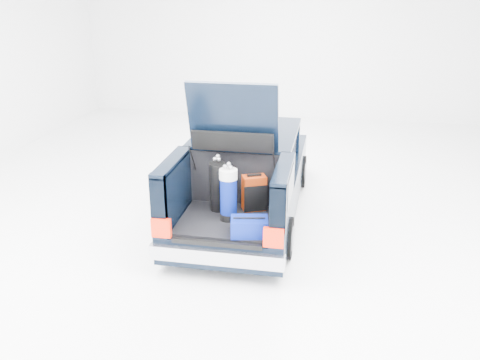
% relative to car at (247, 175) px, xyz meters
% --- Properties ---
extents(ground, '(14.00, 14.00, 0.00)m').
position_rel_car_xyz_m(ground, '(0.00, -0.11, -0.67)').
color(ground, white).
rests_on(ground, ground).
extents(car, '(1.87, 4.65, 2.47)m').
position_rel_car_xyz_m(car, '(0.00, 0.00, 0.00)').
color(car, black).
rests_on(car, ground).
extents(red_suitcase, '(0.39, 0.34, 0.55)m').
position_rel_car_xyz_m(red_suitcase, '(0.32, -1.19, 0.19)').
color(red_suitcase, maroon).
rests_on(red_suitcase, car).
extents(black_golf_bag, '(0.27, 0.33, 0.84)m').
position_rel_car_xyz_m(black_golf_bag, '(-0.19, -1.33, 0.31)').
color(black_golf_bag, black).
rests_on(black_golf_bag, car).
extents(blue_golf_bag, '(0.33, 0.33, 0.84)m').
position_rel_car_xyz_m(blue_golf_bag, '(0.02, -1.59, 0.31)').
color(blue_golf_bag, black).
rests_on(blue_golf_bag, car).
extents(blue_duffel, '(0.53, 0.40, 0.25)m').
position_rel_car_xyz_m(blue_duffel, '(0.39, -2.01, 0.04)').
color(blue_duffel, navy).
rests_on(blue_duffel, car).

